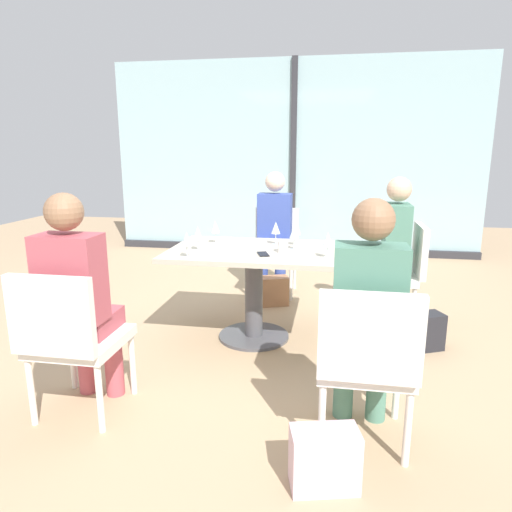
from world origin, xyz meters
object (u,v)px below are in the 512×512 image
Objects in this scene: wine_glass_1 at (187,239)px; wine_glass_4 at (198,233)px; wine_glass_0 at (294,233)px; person_front_left at (78,293)px; chair_front_left at (71,335)px; person_far_right at (388,244)px; handbag_2 at (272,291)px; dining_table_main at (254,271)px; chair_front_right at (366,357)px; chair_near_window at (275,245)px; chair_far_right at (400,268)px; wine_glass_6 at (215,227)px; handbag_0 at (422,331)px; wine_glass_2 at (328,240)px; wine_glass_3 at (276,228)px; cell_phone_on_table at (263,254)px; person_near_window at (274,228)px; handbag_1 at (324,459)px; person_front_right at (367,310)px; coffee_cup at (283,247)px; wine_glass_5 at (297,229)px.

wine_glass_1 and wine_glass_4 have the same top height.
person_front_left is at bearing -132.37° from wine_glass_0.
chair_front_left is at bearing -112.04° from wine_glass_1.
handbag_2 is at bearing 163.29° from person_far_right.
wine_glass_1 is (-0.41, -0.37, 0.31)m from dining_table_main.
chair_front_right and chair_near_window have the same top height.
chair_near_window is at bearing 146.46° from chair_far_right.
wine_glass_6 is 0.62× the size of handbag_0.
chair_front_left is 4.70× the size of wine_glass_4.
chair_front_left is 0.69× the size of person_front_left.
person_far_right is 0.88m from wine_glass_2.
wine_glass_2 is (1.34, 1.06, 0.37)m from chair_front_left.
handbag_0 is (1.69, 0.14, -0.72)m from wine_glass_4.
wine_glass_3 is 0.40m from cell_phone_on_table.
person_far_right is at bearing 180.00° from chair_far_right.
person_near_window is 6.81× the size of wine_glass_1.
handbag_1 is at bearing -75.60° from wine_glass_3.
chair_far_right and chair_near_window have the same top height.
dining_table_main is 1.02× the size of person_front_right.
wine_glass_0 reaches higher than chair_far_right.
coffee_cup is at bearing 160.44° from handbag_0.
coffee_cup is at bearing -144.03° from person_far_right.
handbag_1 is at bearing -113.11° from person_front_right.
person_far_right is 6.81× the size of wine_glass_5.
person_far_right reaches higher than cell_phone_on_table.
chair_near_window is 4.70× the size of wine_glass_1.
person_far_right is 4.20× the size of handbag_0.
person_front_left is at bearing -137.68° from person_far_right.
wine_glass_2 is 1.05m from handbag_0.
wine_glass_1 is 1.00× the size of wine_glass_6.
person_far_right reaches higher than chair_front_right.
wine_glass_5 is (-0.74, -0.33, 0.16)m from person_far_right.
wine_glass_6 is at bearing 158.08° from wine_glass_2.
dining_table_main is at bearing 99.53° from cell_phone_on_table.
chair_far_right is at bearing 13.13° from wine_glass_6.
wine_glass_6 is (-0.65, 0.13, 0.00)m from wine_glass_0.
wine_glass_0 and wine_glass_6 have the same top height.
person_front_left is at bearing -108.50° from person_near_window.
person_front_left is at bearing -151.22° from cell_phone_on_table.
cell_phone_on_table is at bearing -147.06° from chair_far_right.
chair_front_right is at bearing -43.98° from wine_glass_4.
person_front_left is at bearing -108.34° from wine_glass_6.
person_far_right is at bearing 90.52° from handbag_0.
dining_table_main is 0.68m from wine_glass_2.
wine_glass_0 is at bearing -147.38° from person_far_right.
handbag_0 is at bearing 68.33° from chair_front_right.
dining_table_main is 6.93× the size of wine_glass_0.
chair_far_right is at bearing 23.43° from dining_table_main.
chair_front_left is at bearing -135.87° from person_far_right.
person_near_window is 1.19m from wine_glass_0.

